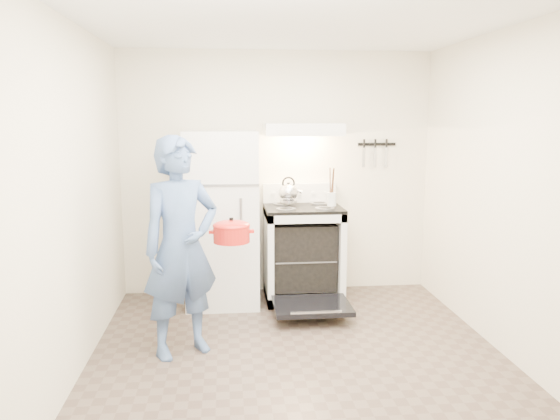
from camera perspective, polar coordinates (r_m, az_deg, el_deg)
The scene contains 15 objects.
floor at distance 4.28m, azimuth 2.08°, elevation -15.60°, with size 3.60×3.60×0.00m, color #504339.
back_wall at distance 5.69m, azimuth -0.30°, elevation 3.83°, with size 3.20×0.02×2.50m, color beige.
refrigerator at distance 5.38m, azimuth -6.11°, elevation -0.87°, with size 0.70×0.70×1.70m, color silver.
stove_body at distance 5.54m, azimuth 2.40°, elevation -4.65°, with size 0.76×0.65×0.92m, color silver.
cooktop at distance 5.44m, azimuth 2.44°, elevation 0.21°, with size 0.76×0.65×0.03m, color black.
backsplash at distance 5.70m, azimuth 2.04°, elevation 1.81°, with size 0.76×0.07×0.20m, color silver.
oven_door at distance 5.07m, azimuth 3.33°, elevation -9.97°, with size 0.70×0.54×0.04m, color black.
oven_rack at distance 5.54m, azimuth 2.40°, elevation -4.85°, with size 0.60×0.52×0.01m, color slate.
range_hood at distance 5.44m, azimuth 2.38°, elevation 8.41°, with size 0.76×0.50×0.12m, color silver.
knife_strip at distance 5.85m, azimuth 10.08°, elevation 6.79°, with size 0.40×0.02×0.03m, color black.
pizza_stone at distance 5.56m, azimuth 2.70°, elevation -4.67°, with size 0.35×0.35×0.02m, color #987050.
tea_kettle at distance 5.48m, azimuth 0.88°, elevation 1.96°, with size 0.24×0.20×0.29m, color #B6B6BB, non-canonical shape.
utensil_jar at distance 5.31m, azimuth 5.42°, elevation 1.13°, with size 0.09×0.09×0.13m, color silver.
person at distance 4.23m, azimuth -10.30°, elevation -3.85°, with size 0.62×0.41×1.70m, color #354F73.
dutch_oven at distance 4.48m, azimuth -5.09°, elevation -2.49°, with size 0.37×0.30×0.24m, color red, non-canonical shape.
Camera 1 is at (-0.54, -3.84, 1.82)m, focal length 35.00 mm.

